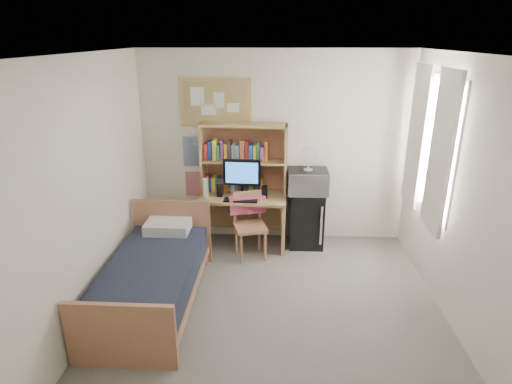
{
  "coord_description": "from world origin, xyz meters",
  "views": [
    {
      "loc": [
        0.0,
        -3.56,
        2.75
      ],
      "look_at": [
        -0.21,
        1.2,
        1.0
      ],
      "focal_mm": 30.0,
      "sensor_mm": 36.0,
      "label": 1
    }
  ],
  "objects_px": {
    "bulletin_board": "(216,102)",
    "desk_chair": "(250,226)",
    "mini_fridge": "(306,218)",
    "speaker_left": "(220,190)",
    "desk": "(243,220)",
    "monitor": "(242,179)",
    "desk_fan": "(309,160)",
    "microwave": "(308,181)",
    "bed": "(153,283)",
    "speaker_right": "(265,192)"
  },
  "relations": [
    {
      "from": "bed",
      "to": "bulletin_board",
      "type": "bearing_deg",
      "value": 74.58
    },
    {
      "from": "desk",
      "to": "bulletin_board",
      "type": "bearing_deg",
      "value": 144.65
    },
    {
      "from": "desk",
      "to": "monitor",
      "type": "relative_size",
      "value": 2.24
    },
    {
      "from": "microwave",
      "to": "desk_chair",
      "type": "bearing_deg",
      "value": -154.36
    },
    {
      "from": "monitor",
      "to": "desk_chair",
      "type": "bearing_deg",
      "value": -62.37
    },
    {
      "from": "desk_chair",
      "to": "bed",
      "type": "relative_size",
      "value": 0.46
    },
    {
      "from": "bulletin_board",
      "to": "speaker_left",
      "type": "height_order",
      "value": "bulletin_board"
    },
    {
      "from": "bed",
      "to": "monitor",
      "type": "xyz_separation_m",
      "value": [
        0.86,
        1.38,
        0.73
      ]
    },
    {
      "from": "bed",
      "to": "desk_chair",
      "type": "bearing_deg",
      "value": 49.09
    },
    {
      "from": "desk_chair",
      "to": "monitor",
      "type": "xyz_separation_m",
      "value": [
        -0.12,
        0.27,
        0.56
      ]
    },
    {
      "from": "desk",
      "to": "desk_chair",
      "type": "bearing_deg",
      "value": -66.92
    },
    {
      "from": "monitor",
      "to": "speaker_left",
      "type": "bearing_deg",
      "value": 180.0
    },
    {
      "from": "monitor",
      "to": "speaker_left",
      "type": "height_order",
      "value": "monitor"
    },
    {
      "from": "mini_fridge",
      "to": "microwave",
      "type": "distance_m",
      "value": 0.54
    },
    {
      "from": "bulletin_board",
      "to": "desk",
      "type": "bearing_deg",
      "value": -38.75
    },
    {
      "from": "desk",
      "to": "speaker_left",
      "type": "xyz_separation_m",
      "value": [
        -0.3,
        -0.04,
        0.45
      ]
    },
    {
      "from": "bulletin_board",
      "to": "monitor",
      "type": "distance_m",
      "value": 1.06
    },
    {
      "from": "desk",
      "to": "mini_fridge",
      "type": "xyz_separation_m",
      "value": [
        0.86,
        0.05,
        0.03
      ]
    },
    {
      "from": "mini_fridge",
      "to": "speaker_left",
      "type": "xyz_separation_m",
      "value": [
        -1.16,
        -0.09,
        0.42
      ]
    },
    {
      "from": "desk_fan",
      "to": "speaker_left",
      "type": "bearing_deg",
      "value": -176.74
    },
    {
      "from": "desk_chair",
      "to": "speaker_right",
      "type": "relative_size",
      "value": 5.04
    },
    {
      "from": "desk",
      "to": "speaker_left",
      "type": "distance_m",
      "value": 0.54
    },
    {
      "from": "bed",
      "to": "desk_fan",
      "type": "xyz_separation_m",
      "value": [
        1.73,
        1.47,
        0.97
      ]
    },
    {
      "from": "desk",
      "to": "desk_fan",
      "type": "bearing_deg",
      "value": 5.46
    },
    {
      "from": "mini_fridge",
      "to": "bed",
      "type": "relative_size",
      "value": 0.42
    },
    {
      "from": "bulletin_board",
      "to": "monitor",
      "type": "relative_size",
      "value": 1.81
    },
    {
      "from": "monitor",
      "to": "microwave",
      "type": "height_order",
      "value": "monitor"
    },
    {
      "from": "speaker_left",
      "to": "desk_fan",
      "type": "xyz_separation_m",
      "value": [
        1.16,
        0.07,
        0.42
      ]
    },
    {
      "from": "bulletin_board",
      "to": "desk_fan",
      "type": "relative_size",
      "value": 3.29
    },
    {
      "from": "monitor",
      "to": "speaker_right",
      "type": "height_order",
      "value": "monitor"
    },
    {
      "from": "bed",
      "to": "speaker_left",
      "type": "height_order",
      "value": "speaker_left"
    },
    {
      "from": "mini_fridge",
      "to": "microwave",
      "type": "relative_size",
      "value": 1.5
    },
    {
      "from": "desk",
      "to": "bed",
      "type": "bearing_deg",
      "value": -117.61
    },
    {
      "from": "monitor",
      "to": "desk",
      "type": "bearing_deg",
      "value": 90.0
    },
    {
      "from": "desk_chair",
      "to": "mini_fridge",
      "type": "xyz_separation_m",
      "value": [
        0.74,
        0.38,
        -0.04
      ]
    },
    {
      "from": "bulletin_board",
      "to": "bed",
      "type": "distance_m",
      "value": 2.46
    },
    {
      "from": "desk_chair",
      "to": "speaker_left",
      "type": "relative_size",
      "value": 5.07
    },
    {
      "from": "desk_chair",
      "to": "mini_fridge",
      "type": "distance_m",
      "value": 0.84
    },
    {
      "from": "mini_fridge",
      "to": "bed",
      "type": "height_order",
      "value": "mini_fridge"
    },
    {
      "from": "monitor",
      "to": "microwave",
      "type": "relative_size",
      "value": 0.99
    },
    {
      "from": "microwave",
      "to": "speaker_right",
      "type": "bearing_deg",
      "value": -169.44
    },
    {
      "from": "bulletin_board",
      "to": "mini_fridge",
      "type": "bearing_deg",
      "value": -11.24
    },
    {
      "from": "desk_chair",
      "to": "bed",
      "type": "height_order",
      "value": "desk_chair"
    },
    {
      "from": "desk",
      "to": "desk_fan",
      "type": "relative_size",
      "value": 4.08
    },
    {
      "from": "bed",
      "to": "microwave",
      "type": "relative_size",
      "value": 3.55
    },
    {
      "from": "desk_chair",
      "to": "speaker_left",
      "type": "height_order",
      "value": "speaker_left"
    },
    {
      "from": "bulletin_board",
      "to": "mini_fridge",
      "type": "distance_m",
      "value": 1.98
    },
    {
      "from": "desk_chair",
      "to": "mini_fridge",
      "type": "height_order",
      "value": "desk_chair"
    },
    {
      "from": "desk",
      "to": "microwave",
      "type": "height_order",
      "value": "microwave"
    },
    {
      "from": "bulletin_board",
      "to": "desk_chair",
      "type": "distance_m",
      "value": 1.69
    }
  ]
}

